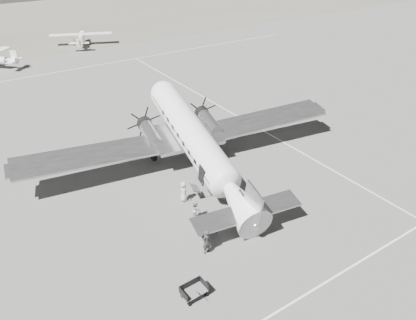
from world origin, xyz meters
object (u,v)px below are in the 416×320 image
object	(u,v)px
light_plane_right	(81,39)
passenger	(184,191)
ground_crew	(206,242)
dc3_airliner	(196,143)
baggage_cart_near	(207,228)
baggage_cart_far	(194,291)
ramp_agent	(196,209)

from	to	relation	value
light_plane_right	passenger	size ratio (longest dim) A/B	6.46
ground_crew	passenger	distance (m)	6.62
passenger	dc3_airliner	bearing A→B (deg)	-26.13
baggage_cart_near	baggage_cart_far	bearing A→B (deg)	-134.44
ramp_agent	passenger	size ratio (longest dim) A/B	0.89
light_plane_right	baggage_cart_far	distance (m)	65.56
light_plane_right	baggage_cart_far	size ratio (longest dim) A/B	6.92
passenger	ramp_agent	bearing A→B (deg)	-169.62
baggage_cart_far	ramp_agent	bearing A→B (deg)	55.07
passenger	ground_crew	bearing A→B (deg)	-177.56
baggage_cart_near	ramp_agent	size ratio (longest dim) A/B	1.03
ramp_agent	ground_crew	bearing A→B (deg)	170.18
ground_crew	passenger	bearing A→B (deg)	-114.63
baggage_cart_far	ground_crew	xyz separation A→B (m)	(2.86, 2.91, 0.52)
light_plane_right	baggage_cart_near	xyz separation A→B (m)	(-10.09, -59.33, -0.75)
baggage_cart_near	dc3_airliner	bearing A→B (deg)	59.32
light_plane_right	ramp_agent	xyz separation A→B (m)	(-9.80, -57.33, -0.41)
dc3_airliner	baggage_cart_far	xyz separation A→B (m)	(-8.12, -12.67, -2.59)
baggage_cart_near	ground_crew	size ratio (longest dim) A/B	0.84
baggage_cart_far	baggage_cart_near	bearing A→B (deg)	47.23
baggage_cart_far	light_plane_right	bearing A→B (deg)	75.58
baggage_cart_near	ramp_agent	bearing A→B (deg)	77.96
baggage_cart_far	ramp_agent	xyz separation A→B (m)	(4.34, 6.69, 0.33)
baggage_cart_near	passenger	xyz separation A→B (m)	(0.68, 4.58, 0.44)
baggage_cart_far	ground_crew	world-z (taller)	ground_crew
dc3_airliner	ground_crew	bearing A→B (deg)	-109.94
light_plane_right	passenger	bearing A→B (deg)	-77.04
ramp_agent	passenger	distance (m)	2.60
light_plane_right	ground_crew	xyz separation A→B (m)	(-11.28, -61.11, -0.22)
dc3_airliner	baggage_cart_near	bearing A→B (deg)	-108.65
dc3_airliner	ground_crew	world-z (taller)	dc3_airliner
dc3_airliner	baggage_cart_far	size ratio (longest dim) A/B	18.92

